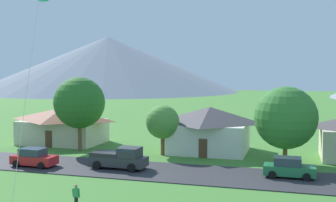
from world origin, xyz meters
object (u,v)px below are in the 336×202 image
object	(u,v)px
tree_left_of_center	(163,122)
parked_car_green_west_end	(289,168)
tree_center	(286,118)
watcher_person	(76,197)
house_left_center	(210,128)
house_rightmost	(63,125)
tree_near_left	(79,103)
parked_car_red_mid_east	(34,158)
pickup_truck_charcoal_west_side	(120,158)

from	to	relation	value
tree_left_of_center	parked_car_green_west_end	bearing A→B (deg)	-26.20
tree_center	parked_car_green_west_end	size ratio (longest dim) A/B	1.79
tree_left_of_center	watcher_person	world-z (taller)	tree_left_of_center
tree_left_of_center	parked_car_green_west_end	world-z (taller)	tree_left_of_center
house_left_center	tree_left_of_center	xyz separation A→B (m)	(-4.48, -3.43, 0.96)
tree_left_of_center	watcher_person	xyz separation A→B (m)	(-0.06, -18.80, -2.68)
house_rightmost	watcher_person	distance (m)	26.62
tree_center	parked_car_green_west_end	xyz separation A→B (m)	(0.38, -5.56, -3.63)
tree_near_left	house_left_center	bearing A→B (deg)	15.44
house_rightmost	parked_car_red_mid_east	world-z (taller)	house_rightmost
watcher_person	parked_car_green_west_end	bearing A→B (deg)	43.31
house_rightmost	pickup_truck_charcoal_west_side	bearing A→B (deg)	-41.86
house_rightmost	parked_car_red_mid_east	xyz separation A→B (m)	(4.27, -12.52, -1.46)
tree_near_left	parked_car_green_west_end	distance (m)	23.91
parked_car_red_mid_east	watcher_person	xyz separation A→B (m)	(9.90, -9.97, 0.01)
tree_left_of_center	watcher_person	distance (m)	18.99
house_rightmost	parked_car_green_west_end	size ratio (longest dim) A/B	2.50
tree_center	parked_car_red_mid_east	world-z (taller)	tree_center
tree_near_left	pickup_truck_charcoal_west_side	xyz separation A→B (m)	(7.82, -6.97, -4.40)
tree_left_of_center	parked_car_green_west_end	distance (m)	14.80
tree_near_left	parked_car_green_west_end	xyz separation A→B (m)	(22.69, -5.96, -4.60)
house_rightmost	pickup_truck_charcoal_west_side	xyz separation A→B (m)	(12.42, -11.13, -1.26)
tree_left_of_center	parked_car_red_mid_east	xyz separation A→B (m)	(-9.96, -8.83, -2.69)
tree_center	watcher_person	world-z (taller)	tree_center
tree_center	parked_car_red_mid_east	bearing A→B (deg)	-160.64
house_left_center	tree_near_left	distance (m)	14.91
tree_center	pickup_truck_charcoal_west_side	bearing A→B (deg)	-155.62
tree_near_left	tree_left_of_center	distance (m)	9.83
house_left_center	watcher_person	world-z (taller)	house_left_center
house_left_center	tree_left_of_center	world-z (taller)	tree_left_of_center
house_left_center	parked_car_red_mid_east	bearing A→B (deg)	-139.66
house_rightmost	watcher_person	bearing A→B (deg)	-57.79
parked_car_green_west_end	watcher_person	bearing A→B (deg)	-136.69
house_rightmost	watcher_person	size ratio (longest dim) A/B	6.26
house_left_center	tree_center	xyz separation A→B (m)	(8.21, -4.30, 1.90)
house_rightmost	tree_left_of_center	size ratio (longest dim) A/B	1.95
tree_near_left	watcher_person	xyz separation A→B (m)	(9.57, -18.33, -4.58)
parked_car_green_west_end	house_rightmost	bearing A→B (deg)	159.66
parked_car_red_mid_east	parked_car_green_west_end	bearing A→B (deg)	5.96
tree_left_of_center	parked_car_red_mid_east	size ratio (longest dim) A/B	1.27
tree_center	parked_car_red_mid_east	size ratio (longest dim) A/B	1.78
tree_left_of_center	parked_car_red_mid_east	world-z (taller)	tree_left_of_center
watcher_person	house_left_center	bearing A→B (deg)	78.46
tree_near_left	pickup_truck_charcoal_west_side	world-z (taller)	tree_near_left
pickup_truck_charcoal_west_side	tree_left_of_center	bearing A→B (deg)	76.34
parked_car_green_west_end	watcher_person	xyz separation A→B (m)	(-13.12, -12.37, 0.01)
tree_left_of_center	tree_center	xyz separation A→B (m)	(12.68, -0.87, 0.95)
tree_near_left	watcher_person	bearing A→B (deg)	-62.43
house_rightmost	tree_near_left	xyz separation A→B (m)	(4.60, -4.16, 3.14)
parked_car_red_mid_east	watcher_person	distance (m)	14.05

